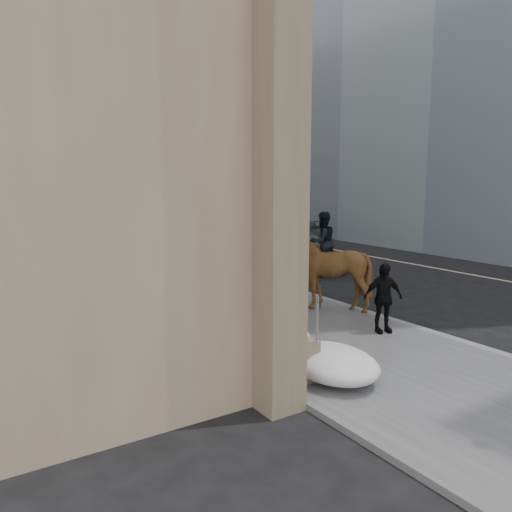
{
  "coord_description": "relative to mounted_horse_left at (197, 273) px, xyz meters",
  "views": [
    {
      "loc": [
        -7.48,
        -8.79,
        3.9
      ],
      "look_at": [
        -0.01,
        2.87,
        1.7
      ],
      "focal_mm": 35.0,
      "sensor_mm": 36.0,
      "label": 1
    }
  ],
  "objects": [
    {
      "name": "ground",
      "position": [
        1.17,
        -4.24,
        -1.12
      ],
      "size": [
        140.0,
        140.0,
        0.0
      ],
      "primitive_type": "plane",
      "color": "black",
      "rests_on": "ground"
    },
    {
      "name": "sidewalk",
      "position": [
        1.17,
        5.76,
        -1.06
      ],
      "size": [
        5.0,
        80.0,
        0.12
      ],
      "primitive_type": "cube",
      "color": "#4A4A4D",
      "rests_on": "ground"
    },
    {
      "name": "curb",
      "position": [
        3.79,
        5.76,
        -1.06
      ],
      "size": [
        0.24,
        80.0,
        0.12
      ],
      "primitive_type": "cube",
      "color": "slate",
      "rests_on": "ground"
    },
    {
      "name": "lane_line",
      "position": [
        11.67,
        5.76,
        -1.11
      ],
      "size": [
        0.15,
        70.0,
        0.01
      ],
      "primitive_type": "cube",
      "color": "#BFB78C",
      "rests_on": "ground"
    },
    {
      "name": "far_podium",
      "position": [
        16.67,
        5.76,
        0.88
      ],
      "size": [
        2.0,
        80.0,
        4.0
      ],
      "primitive_type": "cube",
      "color": "#73614A",
      "rests_on": "ground"
    },
    {
      "name": "bg_building_mid",
      "position": [
        5.17,
        55.76,
        12.88
      ],
      "size": [
        30.0,
        12.0,
        28.0
      ],
      "primitive_type": "cube",
      "color": "slate",
      "rests_on": "ground"
    },
    {
      "name": "streetlight_mid",
      "position": [
        3.91,
        9.76,
        3.46
      ],
      "size": [
        1.71,
        0.24,
        8.0
      ],
      "color": "#2D2D30",
      "rests_on": "ground"
    },
    {
      "name": "streetlight_far",
      "position": [
        3.91,
        29.76,
        3.46
      ],
      "size": [
        1.71,
        0.24,
        8.0
      ],
      "color": "#2D2D30",
      "rests_on": "ground"
    },
    {
      "name": "traffic_signal",
      "position": [
        3.24,
        17.76,
        2.88
      ],
      "size": [
        4.1,
        0.22,
        6.0
      ],
      "color": "#2D2D30",
      "rests_on": "ground"
    },
    {
      "name": "snow_bank",
      "position": [
        -0.25,
        3.87,
        -0.65
      ],
      "size": [
        1.7,
        18.1,
        0.76
      ],
      "color": "silver",
      "rests_on": "sidewalk"
    },
    {
      "name": "mounted_horse_left",
      "position": [
        0.0,
        0.0,
        0.0
      ],
      "size": [
        1.29,
        2.29,
        2.59
      ],
      "rotation": [
        0.0,
        0.0,
        3.0
      ],
      "color": "#542A19",
      "rests_on": "sidewalk"
    },
    {
      "name": "mounted_horse_right",
      "position": [
        2.96,
        -2.25,
        0.23
      ],
      "size": [
        1.91,
        2.13,
        2.8
      ],
      "rotation": [
        0.0,
        0.0,
        3.12
      ],
      "color": "#4B2F15",
      "rests_on": "sidewalk"
    },
    {
      "name": "pedestrian",
      "position": [
        2.7,
        -4.72,
        -0.13
      ],
      "size": [
        1.1,
        0.74,
        1.73
      ],
      "primitive_type": "imported",
      "rotation": [
        0.0,
        0.0,
        -0.34
      ],
      "color": "black",
      "rests_on": "sidewalk"
    },
    {
      "name": "car_silver",
      "position": [
        6.8,
        3.79,
        -0.31
      ],
      "size": [
        2.15,
        4.82,
        1.61
      ],
      "primitive_type": "imported",
      "rotation": [
        0.0,
        0.0,
        -0.05
      ],
      "color": "gray",
      "rests_on": "ground"
    },
    {
      "name": "car_grey",
      "position": [
        11.74,
        11.35,
        -0.37
      ],
      "size": [
        2.48,
        5.3,
        1.5
      ],
      "primitive_type": "imported",
      "rotation": [
        0.0,
        0.0,
        3.07
      ],
      "color": "slate",
      "rests_on": "ground"
    }
  ]
}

